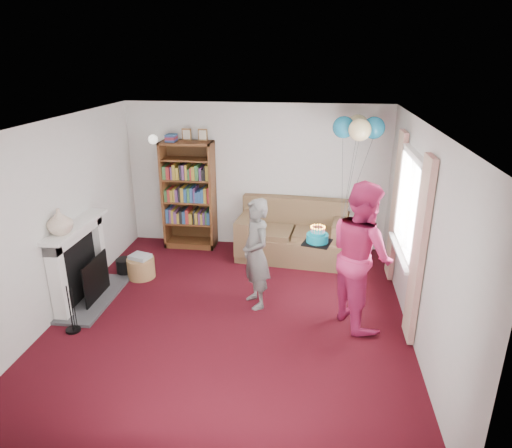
# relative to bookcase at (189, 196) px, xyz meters

# --- Properties ---
(ground) EXTENTS (5.00, 5.00, 0.00)m
(ground) POSITION_rel_bookcase_xyz_m (1.15, -2.30, -0.92)
(ground) COLOR #36080F
(ground) RESTS_ON ground
(wall_back) EXTENTS (4.50, 0.02, 2.50)m
(wall_back) POSITION_rel_bookcase_xyz_m (1.15, 0.21, 0.33)
(wall_back) COLOR silver
(wall_back) RESTS_ON ground
(wall_left) EXTENTS (0.02, 5.00, 2.50)m
(wall_left) POSITION_rel_bookcase_xyz_m (-1.11, -2.30, 0.33)
(wall_left) COLOR silver
(wall_left) RESTS_ON ground
(wall_right) EXTENTS (0.02, 5.00, 2.50)m
(wall_right) POSITION_rel_bookcase_xyz_m (3.41, -2.30, 0.33)
(wall_right) COLOR silver
(wall_right) RESTS_ON ground
(ceiling) EXTENTS (4.50, 5.00, 0.01)m
(ceiling) POSITION_rel_bookcase_xyz_m (1.15, -2.30, 1.59)
(ceiling) COLOR white
(ceiling) RESTS_ON wall_back
(fireplace) EXTENTS (0.55, 1.80, 1.12)m
(fireplace) POSITION_rel_bookcase_xyz_m (-0.94, -2.11, -0.41)
(fireplace) COLOR #3F3F42
(fireplace) RESTS_ON ground
(window_bay) EXTENTS (0.14, 2.02, 2.20)m
(window_bay) POSITION_rel_bookcase_xyz_m (3.35, -1.70, 0.28)
(window_bay) COLOR white
(window_bay) RESTS_ON ground
(wall_sconce) EXTENTS (0.16, 0.23, 0.16)m
(wall_sconce) POSITION_rel_bookcase_xyz_m (-0.60, 0.06, 0.96)
(wall_sconce) COLOR gold
(wall_sconce) RESTS_ON ground
(bookcase) EXTENTS (0.89, 0.42, 2.08)m
(bookcase) POSITION_rel_bookcase_xyz_m (0.00, 0.00, 0.00)
(bookcase) COLOR #472B14
(bookcase) RESTS_ON ground
(sofa) EXTENTS (1.79, 0.95, 0.95)m
(sofa) POSITION_rel_bookcase_xyz_m (1.84, -0.23, -0.57)
(sofa) COLOR brown
(sofa) RESTS_ON ground
(wicker_basket) EXTENTS (0.42, 0.42, 0.37)m
(wicker_basket) POSITION_rel_bookcase_xyz_m (-0.44, -1.35, -0.75)
(wicker_basket) COLOR #A0804A
(wicker_basket) RESTS_ON ground
(person_striped) EXTENTS (0.58, 0.66, 1.51)m
(person_striped) POSITION_rel_bookcase_xyz_m (1.42, -1.93, -0.16)
(person_striped) COLOR black
(person_striped) RESTS_ON ground
(person_magenta) EXTENTS (1.02, 1.12, 1.86)m
(person_magenta) POSITION_rel_bookcase_xyz_m (2.76, -2.17, 0.01)
(person_magenta) COLOR #C0265E
(person_magenta) RESTS_ON ground
(birthday_cake) EXTENTS (0.32, 0.32, 0.22)m
(birthday_cake) POSITION_rel_bookcase_xyz_m (2.22, -2.19, 0.21)
(birthday_cake) COLOR black
(birthday_cake) RESTS_ON ground
(balloons) EXTENTS (0.77, 0.77, 1.70)m
(balloons) POSITION_rel_bookcase_xyz_m (2.77, -0.45, 1.30)
(balloons) COLOR #3F3F3F
(balloons) RESTS_ON ground
(mantel_vase) EXTENTS (0.38, 0.38, 0.33)m
(mantel_vase) POSITION_rel_bookcase_xyz_m (-0.97, -2.45, 0.37)
(mantel_vase) COLOR beige
(mantel_vase) RESTS_ON fireplace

